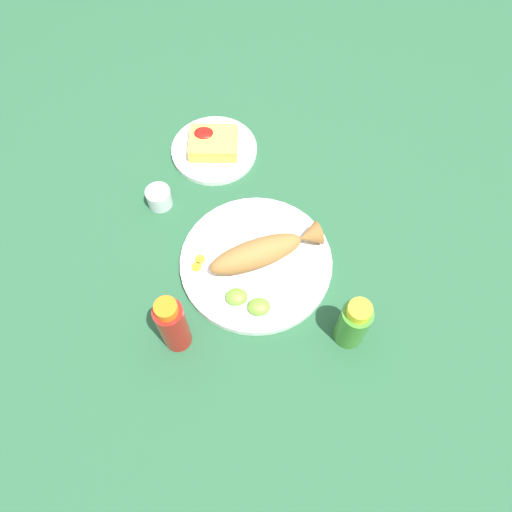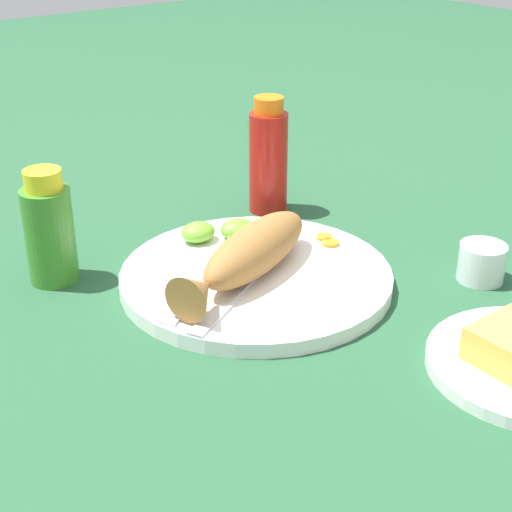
{
  "view_description": "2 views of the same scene",
  "coord_description": "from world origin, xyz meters",
  "px_view_note": "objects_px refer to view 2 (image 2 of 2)",
  "views": [
    {
      "loc": [
        -0.01,
        0.51,
        0.97
      ],
      "look_at": [
        0.0,
        0.0,
        0.04
      ],
      "focal_mm": 35.0,
      "sensor_mm": 36.0,
      "label": 1
    },
    {
      "loc": [
        -0.51,
        -0.67,
        0.46
      ],
      "look_at": [
        0.0,
        0.0,
        0.04
      ],
      "focal_mm": 55.0,
      "sensor_mm": 36.0,
      "label": 2
    }
  ],
  "objects_px": {
    "fork_near": "(229,302)",
    "main_plate": "(256,277)",
    "hot_sauce_bottle_red": "(268,158)",
    "fork_far": "(198,291)",
    "hot_sauce_bottle_green": "(49,230)",
    "fried_fish": "(248,254)",
    "salt_cup": "(481,265)"
  },
  "relations": [
    {
      "from": "main_plate",
      "to": "fork_far",
      "type": "relative_size",
      "value": 2.02
    },
    {
      "from": "fried_fish",
      "to": "main_plate",
      "type": "bearing_deg",
      "value": 0.0
    },
    {
      "from": "fork_far",
      "to": "fork_near",
      "type": "bearing_deg",
      "value": 75.01
    },
    {
      "from": "hot_sauce_bottle_red",
      "to": "fork_far",
      "type": "bearing_deg",
      "value": -144.06
    },
    {
      "from": "main_plate",
      "to": "salt_cup",
      "type": "distance_m",
      "value": 0.28
    },
    {
      "from": "fork_near",
      "to": "salt_cup",
      "type": "bearing_deg",
      "value": 131.48
    },
    {
      "from": "main_plate",
      "to": "salt_cup",
      "type": "bearing_deg",
      "value": -35.02
    },
    {
      "from": "main_plate",
      "to": "fork_near",
      "type": "distance_m",
      "value": 0.09
    },
    {
      "from": "hot_sauce_bottle_red",
      "to": "hot_sauce_bottle_green",
      "type": "relative_size",
      "value": 1.19
    },
    {
      "from": "main_plate",
      "to": "fork_near",
      "type": "bearing_deg",
      "value": -148.81
    },
    {
      "from": "fork_near",
      "to": "hot_sauce_bottle_red",
      "type": "height_order",
      "value": "hot_sauce_bottle_red"
    },
    {
      "from": "fork_near",
      "to": "fork_far",
      "type": "distance_m",
      "value": 0.04
    },
    {
      "from": "main_plate",
      "to": "fried_fish",
      "type": "bearing_deg",
      "value": -158.01
    },
    {
      "from": "main_plate",
      "to": "hot_sauce_bottle_green",
      "type": "xyz_separation_m",
      "value": [
        -0.19,
        0.16,
        0.06
      ]
    },
    {
      "from": "fork_far",
      "to": "hot_sauce_bottle_red",
      "type": "distance_m",
      "value": 0.3
    },
    {
      "from": "fried_fish",
      "to": "fork_near",
      "type": "xyz_separation_m",
      "value": [
        -0.06,
        -0.04,
        -0.03
      ]
    },
    {
      "from": "salt_cup",
      "to": "fork_near",
      "type": "bearing_deg",
      "value": 158.95
    },
    {
      "from": "fried_fish",
      "to": "hot_sauce_bottle_red",
      "type": "height_order",
      "value": "hot_sauce_bottle_red"
    },
    {
      "from": "fork_far",
      "to": "hot_sauce_bottle_green",
      "type": "xyz_separation_m",
      "value": [
        -0.1,
        0.16,
        0.05
      ]
    },
    {
      "from": "fork_far",
      "to": "hot_sauce_bottle_green",
      "type": "height_order",
      "value": "hot_sauce_bottle_green"
    },
    {
      "from": "main_plate",
      "to": "fried_fish",
      "type": "xyz_separation_m",
      "value": [
        -0.02,
        -0.01,
        0.04
      ]
    },
    {
      "from": "fork_near",
      "to": "hot_sauce_bottle_red",
      "type": "bearing_deg",
      "value": -163.77
    },
    {
      "from": "main_plate",
      "to": "fork_far",
      "type": "height_order",
      "value": "fork_far"
    },
    {
      "from": "main_plate",
      "to": "salt_cup",
      "type": "relative_size",
      "value": 5.77
    },
    {
      "from": "fork_near",
      "to": "salt_cup",
      "type": "relative_size",
      "value": 2.98
    },
    {
      "from": "fork_near",
      "to": "salt_cup",
      "type": "height_order",
      "value": "salt_cup"
    },
    {
      "from": "fork_near",
      "to": "main_plate",
      "type": "bearing_deg",
      "value": -176.27
    },
    {
      "from": "main_plate",
      "to": "fried_fish",
      "type": "height_order",
      "value": "fried_fish"
    },
    {
      "from": "hot_sauce_bottle_green",
      "to": "main_plate",
      "type": "bearing_deg",
      "value": -40.29
    },
    {
      "from": "fork_far",
      "to": "fried_fish",
      "type": "bearing_deg",
      "value": 142.9
    },
    {
      "from": "fork_near",
      "to": "fork_far",
      "type": "bearing_deg",
      "value": -100.02
    },
    {
      "from": "fork_far",
      "to": "salt_cup",
      "type": "bearing_deg",
      "value": 120.76
    }
  ]
}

